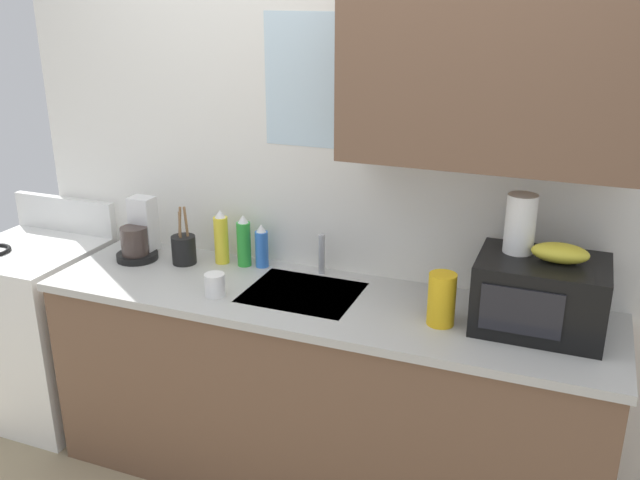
{
  "coord_description": "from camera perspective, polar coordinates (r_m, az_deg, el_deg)",
  "views": [
    {
      "loc": [
        0.94,
        -2.37,
        2.09
      ],
      "look_at": [
        0.0,
        0.0,
        1.15
      ],
      "focal_mm": 38.56,
      "sensor_mm": 36.0,
      "label": 1
    }
  ],
  "objects": [
    {
      "name": "mug_white",
      "position": [
        2.84,
        -8.72,
        -3.7
      ],
      "size": [
        0.08,
        0.08,
        0.09
      ],
      "primitive_type": "cylinder",
      "color": "white",
      "rests_on": "counter_unit"
    },
    {
      "name": "kitchen_wall_assembly",
      "position": [
        2.89,
        4.52,
        5.68
      ],
      "size": [
        3.13,
        0.42,
        2.5
      ],
      "color": "white",
      "rests_on": "ground"
    },
    {
      "name": "utensil_crock",
      "position": [
        3.19,
        -11.24,
        -0.71
      ],
      "size": [
        0.11,
        0.11,
        0.27
      ],
      "color": "black",
      "rests_on": "counter_unit"
    },
    {
      "name": "paper_towel_roll",
      "position": [
        2.6,
        16.29,
        1.31
      ],
      "size": [
        0.11,
        0.11,
        0.22
      ],
      "primitive_type": "cylinder",
      "color": "white",
      "rests_on": "microwave"
    },
    {
      "name": "stove_range",
      "position": [
        3.79,
        -22.15,
        -6.9
      ],
      "size": [
        0.6,
        0.6,
        1.08
      ],
      "color": "white",
      "rests_on": "ground"
    },
    {
      "name": "banana_bunch",
      "position": [
        2.58,
        19.31,
        -1.02
      ],
      "size": [
        0.2,
        0.11,
        0.07
      ],
      "primitive_type": "ellipsoid",
      "color": "gold",
      "rests_on": "microwave"
    },
    {
      "name": "dish_soap_bottle_blue",
      "position": [
        3.09,
        -4.86,
        -0.58
      ],
      "size": [
        0.06,
        0.06,
        0.2
      ],
      "color": "blue",
      "rests_on": "counter_unit"
    },
    {
      "name": "dish_soap_bottle_yellow",
      "position": [
        3.15,
        -8.2,
        0.17
      ],
      "size": [
        0.07,
        0.07,
        0.25
      ],
      "color": "yellow",
      "rests_on": "counter_unit"
    },
    {
      "name": "cereal_canister",
      "position": [
        2.6,
        10.06,
        -4.86
      ],
      "size": [
        0.1,
        0.1,
        0.2
      ],
      "primitive_type": "cylinder",
      "color": "gold",
      "rests_on": "counter_unit"
    },
    {
      "name": "counter_unit",
      "position": [
        3.02,
        -0.03,
        -12.39
      ],
      "size": [
        2.36,
        0.63,
        0.9
      ],
      "color": "brown",
      "rests_on": "ground"
    },
    {
      "name": "sink_faucet",
      "position": [
        3.01,
        0.14,
        -1.18
      ],
      "size": [
        0.03,
        0.03,
        0.18
      ],
      "primitive_type": "cylinder",
      "color": "#B2B5BA",
      "rests_on": "counter_unit"
    },
    {
      "name": "coffee_maker",
      "position": [
        3.29,
        -14.77,
        0.32
      ],
      "size": [
        0.19,
        0.21,
        0.28
      ],
      "color": "black",
      "rests_on": "counter_unit"
    },
    {
      "name": "microwave",
      "position": [
        2.64,
        17.8,
        -4.34
      ],
      "size": [
        0.46,
        0.35,
        0.27
      ],
      "color": "black",
      "rests_on": "counter_unit"
    },
    {
      "name": "dish_soap_bottle_green",
      "position": [
        3.11,
        -6.34,
        -0.16
      ],
      "size": [
        0.06,
        0.06,
        0.24
      ],
      "color": "green",
      "rests_on": "counter_unit"
    }
  ]
}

